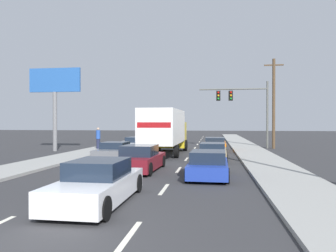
# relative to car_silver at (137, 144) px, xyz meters

# --- Properties ---
(ground_plane) EXTENTS (140.00, 140.00, 0.00)m
(ground_plane) POSITION_rel_car_silver_xyz_m (3.38, 2.70, -0.55)
(ground_plane) COLOR #333335
(sidewalk_right) EXTENTS (2.81, 80.00, 0.14)m
(sidewalk_right) POSITION_rel_car_silver_xyz_m (10.03, -2.30, -0.48)
(sidewalk_right) COLOR #9E9E99
(sidewalk_right) RESTS_ON ground_plane
(sidewalk_left) EXTENTS (2.81, 80.00, 0.14)m
(sidewalk_left) POSITION_rel_car_silver_xyz_m (-3.28, -2.30, -0.48)
(sidewalk_left) COLOR #9E9E99
(sidewalk_left) RESTS_ON ground_plane
(lane_markings) EXTENTS (3.54, 57.00, 0.01)m
(lane_markings) POSITION_rel_car_silver_xyz_m (3.38, 0.70, -0.54)
(lane_markings) COLOR silver
(lane_markings) RESTS_ON ground_plane
(car_silver) EXTENTS (2.15, 4.35, 1.18)m
(car_silver) POSITION_rel_car_silver_xyz_m (0.00, 0.00, 0.00)
(car_silver) COLOR #B7BABF
(car_silver) RESTS_ON ground_plane
(car_gray) EXTENTS (2.05, 4.26, 1.14)m
(car_gray) POSITION_rel_car_silver_xyz_m (0.13, -7.08, -0.02)
(car_gray) COLOR slate
(car_gray) RESTS_ON ground_plane
(box_truck) EXTENTS (2.82, 8.89, 3.45)m
(box_truck) POSITION_rel_car_silver_xyz_m (3.17, -3.92, 1.47)
(box_truck) COLOR white
(box_truck) RESTS_ON ground_plane
(car_maroon) EXTENTS (2.07, 4.33, 1.33)m
(car_maroon) POSITION_rel_car_silver_xyz_m (3.16, -12.44, 0.05)
(car_maroon) COLOR maroon
(car_maroon) RESTS_ON ground_plane
(car_white) EXTENTS (1.91, 4.53, 1.33)m
(car_white) POSITION_rel_car_silver_xyz_m (3.37, -19.14, 0.05)
(car_white) COLOR white
(car_white) RESTS_ON ground_plane
(car_orange) EXTENTS (1.99, 4.65, 1.21)m
(car_orange) POSITION_rel_car_silver_xyz_m (7.02, -0.38, 0.01)
(car_orange) COLOR orange
(car_orange) RESTS_ON ground_plane
(car_tan) EXTENTS (2.00, 4.52, 1.16)m
(car_tan) POSITION_rel_car_silver_xyz_m (6.84, -7.40, -0.00)
(car_tan) COLOR tan
(car_tan) RESTS_ON ground_plane
(car_blue) EXTENTS (1.89, 4.08, 1.21)m
(car_blue) POSITION_rel_car_silver_xyz_m (6.66, -13.94, 0.01)
(car_blue) COLOR #1E389E
(car_blue) RESTS_ON ground_plane
(traffic_signal_mast) EXTENTS (6.67, 0.69, 6.50)m
(traffic_signal_mast) POSITION_rel_car_silver_xyz_m (9.32, 3.65, 4.12)
(traffic_signal_mast) COLOR #595B56
(traffic_signal_mast) RESTS_ON ground_plane
(utility_pole_mid) EXTENTS (1.80, 0.28, 8.59)m
(utility_pole_mid) POSITION_rel_car_silver_xyz_m (12.59, 3.28, 3.88)
(utility_pole_mid) COLOR brown
(utility_pole_mid) RESTS_ON ground_plane
(roadside_billboard) EXTENTS (4.66, 0.36, 7.25)m
(roadside_billboard) POSITION_rel_car_silver_xyz_m (-6.86, -2.12, 4.73)
(roadside_billboard) COLOR slate
(roadside_billboard) RESTS_ON ground_plane
(pedestrian_near_corner) EXTENTS (0.38, 0.38, 1.90)m
(pedestrian_near_corner) POSITION_rel_car_silver_xyz_m (-3.40, -0.82, 0.55)
(pedestrian_near_corner) COLOR #1E233F
(pedestrian_near_corner) RESTS_ON sidewalk_left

